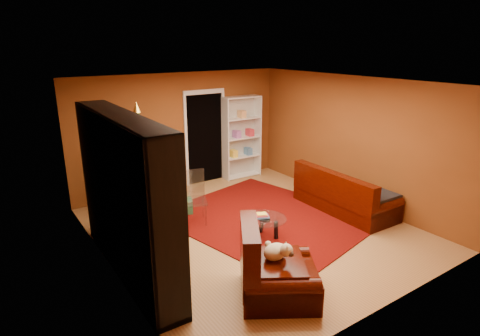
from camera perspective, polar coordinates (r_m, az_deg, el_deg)
floor at (r=7.33m, az=1.79°, el=-8.83°), size 5.00×5.50×0.05m
ceiling at (r=6.60m, az=2.01°, el=12.28°), size 5.00×5.50×0.05m
wall_back at (r=9.16m, az=-8.44°, el=5.18°), size 5.00×0.05×2.60m
wall_left at (r=5.80m, az=-18.73°, el=-2.85°), size 0.05×5.50×2.60m
wall_right at (r=8.54m, az=15.73°, el=3.81°), size 0.05×5.50×2.60m
doorway at (r=9.45m, az=-4.99°, el=4.12°), size 1.06×0.60×2.16m
rug at (r=7.73m, az=3.85°, el=-7.11°), size 3.70×4.08×0.02m
media_unit at (r=5.82m, az=-15.95°, el=-3.99°), size 0.52×3.04×2.32m
christmas_tree at (r=7.96m, az=-13.95°, el=1.18°), size 1.27×1.27×2.18m
gift_box_teal at (r=7.99m, az=-14.09°, el=-5.56°), size 0.42×0.42×0.33m
gift_box_green at (r=7.97m, az=-7.87°, el=-5.43°), size 0.37×0.37×0.29m
gift_box_red at (r=8.86m, az=-11.71°, el=-3.49°), size 0.26×0.26×0.21m
white_bookshelf at (r=9.81m, az=0.25°, el=4.36°), size 0.96×0.38×2.05m
armchair at (r=5.40m, az=5.59°, el=-13.90°), size 1.47×1.47×0.83m
dog at (r=5.33m, az=5.04°, el=-11.78°), size 0.47×0.50×0.27m
sofa at (r=8.20m, az=14.79°, el=-2.98°), size 0.96×2.06×0.88m
coffee_table at (r=6.92m, az=3.52°, el=-8.49°), size 0.98×0.98×0.46m
acrylic_chair at (r=7.39m, az=-6.58°, el=-4.71°), size 0.61×0.63×0.90m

